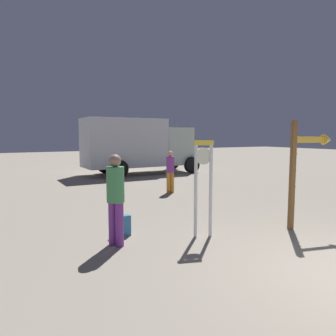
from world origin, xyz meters
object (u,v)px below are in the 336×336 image
standing_clock (203,179)px  person_near_clock (116,195)px  backpack (122,226)px  person_distant (170,170)px  box_truck_near (137,144)px  arrow_sign (306,159)px

standing_clock → person_near_clock: bearing=167.8°
backpack → person_distant: bearing=48.5°
backpack → box_truck_near: box_truck_near is taller
person_distant → box_truck_near: bearing=77.7°
box_truck_near → backpack: bearing=-115.8°
backpack → person_distant: size_ratio=0.28×
arrow_sign → backpack: size_ratio=5.61×
standing_clock → box_truck_near: 11.16m
standing_clock → arrow_sign: arrow_sign is taller
arrow_sign → person_near_clock: (-4.15, 1.03, -0.60)m
person_near_clock → box_truck_near: box_truck_near is taller
standing_clock → person_distant: bearing=67.5°
person_near_clock → backpack: person_near_clock is taller
standing_clock → person_distant: standing_clock is taller
box_truck_near → person_near_clock: bearing=-116.1°
standing_clock → arrow_sign: size_ratio=0.83×
backpack → box_truck_near: (4.72, 9.78, 1.43)m
person_near_clock → standing_clock: bearing=-12.2°
arrow_sign → person_near_clock: arrow_sign is taller
standing_clock → box_truck_near: size_ratio=0.33×
standing_clock → backpack: (-1.46, 0.89, -1.01)m
backpack → person_near_clock: bearing=-122.5°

